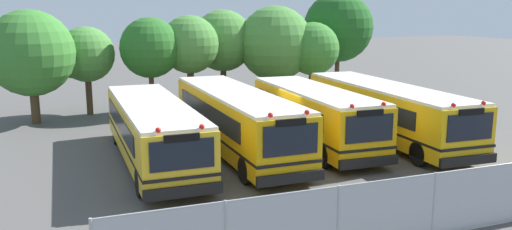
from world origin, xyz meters
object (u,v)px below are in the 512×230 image
tree_1 (83,55)px  tree_3 (190,46)px  school_bus_1 (236,119)px  school_bus_2 (314,115)px  tree_5 (272,43)px  tree_0 (28,52)px  tree_6 (314,49)px  tree_4 (220,41)px  tree_2 (149,47)px  tree_7 (337,28)px  school_bus_0 (153,129)px  school_bus_3 (385,110)px

tree_1 → tree_3: 6.24m
school_bus_1 → school_bus_2: size_ratio=1.18×
tree_5 → tree_0: bearing=-176.6°
school_bus_1 → tree_6: size_ratio=2.15×
tree_3 → tree_4: bearing=33.0°
tree_0 → tree_2: bearing=4.0°
school_bus_1 → tree_0: bearing=-48.4°
tree_4 → tree_7: (8.48, -0.08, 0.77)m
tree_4 → tree_5: bearing=-22.5°
tree_1 → tree_7: size_ratio=0.71×
school_bus_1 → tree_6: (8.25, 8.98, 2.15)m
tree_1 → tree_2: tree_2 is taller
school_bus_0 → tree_5: (9.57, 10.58, 2.64)m
school_bus_0 → tree_1: bearing=-79.6°
school_bus_3 → tree_0: 18.77m
tree_2 → tree_5: size_ratio=0.89×
tree_1 → tree_5: bearing=-3.1°
school_bus_3 → tree_4: 13.02m
tree_0 → tree_6: (16.74, -0.43, -0.26)m
tree_6 → tree_5: bearing=150.9°
school_bus_0 → tree_7: bearing=-141.6°
tree_7 → school_bus_1: bearing=-134.6°
tree_6 → school_bus_3: bearing=-95.5°
tree_1 → tree_7: 17.05m
tree_5 → tree_7: size_ratio=0.87×
tree_1 → tree_5: size_ratio=0.81×
school_bus_0 → tree_4: tree_4 is taller
tree_1 → tree_5: (11.61, -0.64, 0.50)m
school_bus_0 → school_bus_1: (3.63, 0.31, 0.10)m
school_bus_2 → tree_3: bearing=-71.3°
school_bus_2 → tree_3: (-3.17, 10.26, 2.54)m
school_bus_3 → tree_1: bearing=-39.2°
tree_7 → tree_5: bearing=-167.3°
school_bus_1 → tree_1: 12.46m
school_bus_0 → school_bus_3: (10.98, -0.05, 0.07)m
school_bus_0 → tree_4: 13.78m
tree_2 → tree_5: bearing=2.9°
school_bus_1 → tree_6: bearing=-133.0°
tree_3 → tree_5: (5.45, 0.23, 0.03)m
tree_0 → school_bus_2: bearing=-38.4°
tree_1 → tree_0: bearing=-152.1°
school_bus_1 → tree_3: size_ratio=1.98×
tree_0 → tree_1: (2.82, 1.49, -0.38)m
school_bus_0 → school_bus_2: size_ratio=1.12×
tree_0 → tree_6: size_ratio=1.15×
tree_5 → tree_6: bearing=-29.1°
tree_4 → tree_1: bearing=-175.6°
school_bus_2 → tree_6: size_ratio=1.81×
tree_2 → tree_7: size_ratio=0.78×
school_bus_1 → tree_1: (-5.67, 10.90, 2.04)m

